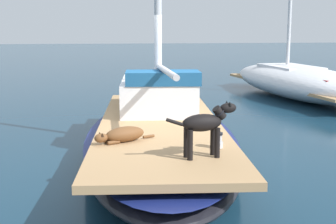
% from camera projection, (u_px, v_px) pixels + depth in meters
% --- Properties ---
extents(ground_plane, '(120.00, 120.00, 0.00)m').
position_uv_depth(ground_plane, '(160.00, 158.00, 8.26)').
color(ground_plane, '#143347').
extents(sailboat_main, '(3.15, 7.43, 0.66)m').
position_uv_depth(sailboat_main, '(160.00, 140.00, 8.20)').
color(sailboat_main, black).
rests_on(sailboat_main, ground).
extents(cabin_house, '(1.59, 2.34, 0.84)m').
position_uv_depth(cabin_house, '(158.00, 93.00, 9.18)').
color(cabin_house, silver).
rests_on(cabin_house, sailboat_main).
extents(dog_black, '(0.94, 0.31, 0.70)m').
position_uv_depth(dog_black, '(205.00, 124.00, 5.85)').
color(dog_black, black).
rests_on(dog_black, sailboat_main).
extents(dog_brown, '(0.90, 0.49, 0.22)m').
position_uv_depth(dog_brown, '(123.00, 135.00, 6.69)').
color(dog_brown, brown).
rests_on(dog_brown, sailboat_main).
extents(deck_winch, '(0.16, 0.16, 0.21)m').
position_uv_depth(deck_winch, '(217.00, 141.00, 6.38)').
color(deck_winch, '#B7B7BC').
rests_on(deck_winch, sailboat_main).
extents(coiled_rope, '(0.32, 0.32, 0.04)m').
position_uv_depth(coiled_rope, '(125.00, 134.00, 7.14)').
color(coiled_rope, beige).
rests_on(coiled_rope, sailboat_main).
extents(moored_boat_starboard_side, '(3.32, 8.00, 5.50)m').
position_uv_depth(moored_boat_starboard_side, '(299.00, 81.00, 15.27)').
color(moored_boat_starboard_side, white).
rests_on(moored_boat_starboard_side, ground).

